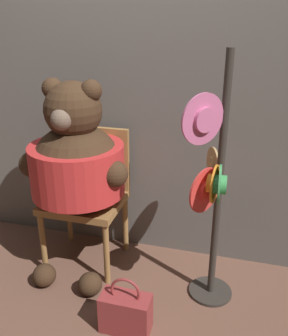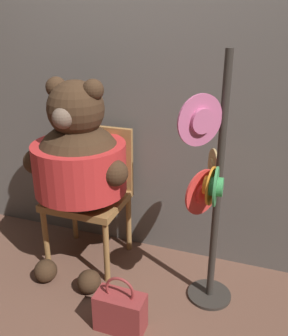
{
  "view_description": "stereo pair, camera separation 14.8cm",
  "coord_description": "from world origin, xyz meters",
  "px_view_note": "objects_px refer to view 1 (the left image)",
  "views": [
    {
      "loc": [
        0.68,
        -1.93,
        1.71
      ],
      "look_at": [
        0.11,
        0.12,
        0.83
      ],
      "focal_mm": 40.0,
      "sensor_mm": 36.0,
      "label": 1
    },
    {
      "loc": [
        0.83,
        -1.88,
        1.71
      ],
      "look_at": [
        0.11,
        0.12,
        0.83
      ],
      "focal_mm": 40.0,
      "sensor_mm": 36.0,
      "label": 2
    }
  ],
  "objects_px": {
    "teddy_bear": "(77,164)",
    "handbag_on_ground": "(126,312)",
    "chair": "(88,189)",
    "hat_display_rack": "(212,190)"
  },
  "relations": [
    {
      "from": "chair",
      "to": "teddy_bear",
      "type": "xyz_separation_m",
      "value": [
        0.0,
        -0.16,
        0.26
      ]
    },
    {
      "from": "hat_display_rack",
      "to": "handbag_on_ground",
      "type": "bearing_deg",
      "value": -136.88
    },
    {
      "from": "teddy_bear",
      "to": "hat_display_rack",
      "type": "distance_m",
      "value": 0.9
    },
    {
      "from": "teddy_bear",
      "to": "handbag_on_ground",
      "type": "bearing_deg",
      "value": -45.01
    },
    {
      "from": "teddy_bear",
      "to": "hat_display_rack",
      "type": "relative_size",
      "value": 0.87
    },
    {
      "from": "chair",
      "to": "handbag_on_ground",
      "type": "relative_size",
      "value": 2.68
    },
    {
      "from": "chair",
      "to": "handbag_on_ground",
      "type": "height_order",
      "value": "chair"
    },
    {
      "from": "teddy_bear",
      "to": "hat_display_rack",
      "type": "bearing_deg",
      "value": -6.57
    },
    {
      "from": "teddy_bear",
      "to": "hat_display_rack",
      "type": "height_order",
      "value": "hat_display_rack"
    },
    {
      "from": "handbag_on_ground",
      "to": "teddy_bear",
      "type": "bearing_deg",
      "value": 134.99
    }
  ]
}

